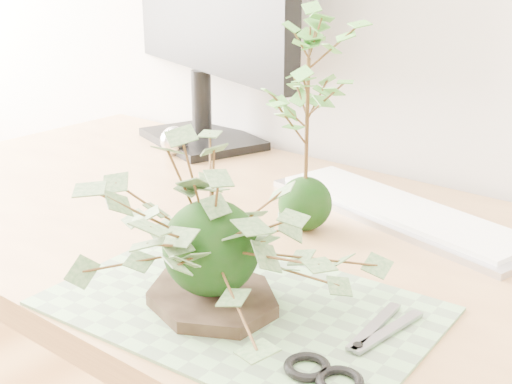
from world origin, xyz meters
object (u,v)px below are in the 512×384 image
ivy_kokedama (210,204)px  keyboard (400,211)px  desk (301,301)px  maple_kokedama (308,72)px

ivy_kokedama → keyboard: size_ratio=0.79×
desk → keyboard: keyboard is taller
desk → keyboard: size_ratio=3.41×
ivy_kokedama → keyboard: (0.03, 0.39, -0.12)m
keyboard → desk: bearing=-92.8°
maple_kokedama → desk: bearing=-57.3°
maple_kokedama → keyboard: size_ratio=0.70×
desk → keyboard: bearing=74.0°
maple_kokedama → keyboard: maple_kokedama is taller
ivy_kokedama → keyboard: ivy_kokedama is taller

